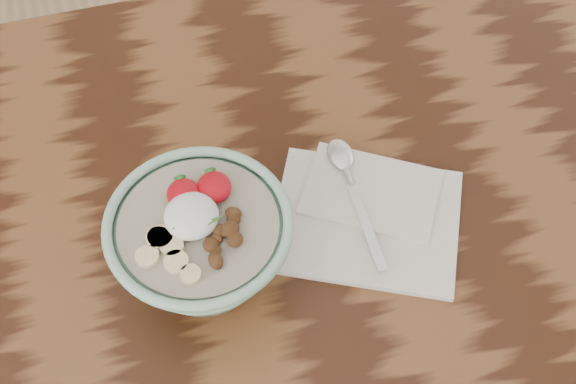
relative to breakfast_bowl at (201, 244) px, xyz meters
The scene contains 4 objects.
table 18.87cm from the breakfast_bowl, 146.36° to the left, with size 160.00×90.00×75.00cm.
breakfast_bowl is the anchor object (origin of this frame).
napkin 22.63cm from the breakfast_bowl, ahead, with size 28.87×26.72×1.42cm.
spoon 23.03cm from the breakfast_bowl, 23.46° to the left, with size 3.44×20.34×1.07cm.
Camera 1 is at (5.34, -52.20, 161.80)cm, focal length 50.00 mm.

